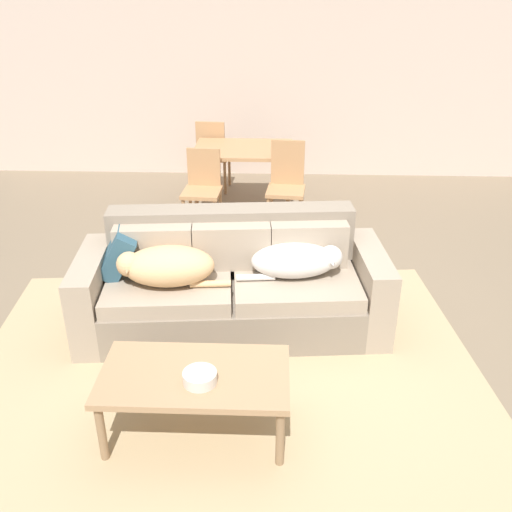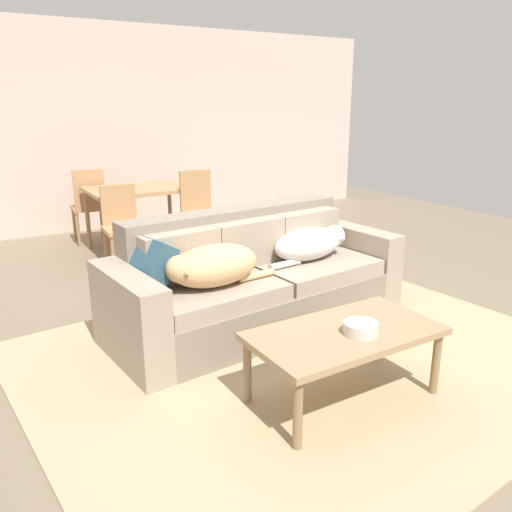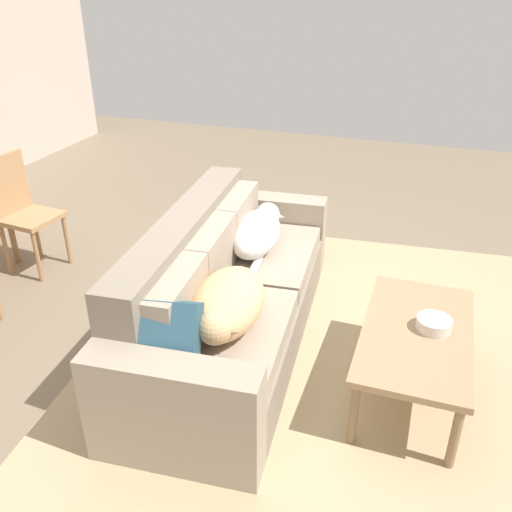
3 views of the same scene
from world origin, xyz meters
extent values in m
plane|color=#7A6953|center=(0.00, 0.00, 0.00)|extent=(10.00, 10.00, 0.00)
cube|color=beige|center=(0.00, 4.00, 1.35)|extent=(8.00, 0.12, 2.70)
cube|color=tan|center=(-0.26, -0.60, 0.01)|extent=(3.87, 3.31, 0.01)
cube|color=gray|center=(-0.26, 0.03, 0.17)|extent=(2.02, 1.06, 0.35)
cube|color=gray|center=(-0.75, -0.01, 0.41)|extent=(1.02, 0.94, 0.12)
cube|color=gray|center=(0.22, 0.08, 0.41)|extent=(1.02, 0.94, 0.12)
cube|color=gray|center=(-0.29, 0.36, 0.68)|extent=(1.96, 0.41, 0.42)
cube|color=gray|center=(-0.88, 0.12, 0.65)|extent=(0.61, 0.21, 0.36)
cube|color=gray|center=(-0.28, 0.17, 0.65)|extent=(0.61, 0.21, 0.36)
cube|color=gray|center=(0.33, 0.23, 0.65)|extent=(0.61, 0.21, 0.36)
cube|color=gray|center=(-1.34, -0.06, 0.32)|extent=(0.28, 0.91, 0.64)
cube|color=gray|center=(0.81, 0.13, 0.32)|extent=(0.28, 0.91, 0.64)
ellipsoid|color=tan|center=(-0.72, -0.11, 0.61)|extent=(0.71, 0.45, 0.29)
sphere|color=tan|center=(-1.01, -0.15, 0.65)|extent=(0.19, 0.19, 0.19)
cone|color=#9F7E57|center=(-1.00, -0.24, 0.64)|extent=(0.09, 0.11, 0.08)
cylinder|color=tan|center=(-0.41, -0.16, 0.50)|extent=(0.31, 0.08, 0.05)
ellipsoid|color=silver|center=(0.20, 0.04, 0.60)|extent=(0.67, 0.37, 0.26)
sphere|color=silver|center=(0.48, 0.05, 0.63)|extent=(0.18, 0.18, 0.18)
cone|color=#A29E99|center=(0.49, -0.03, 0.62)|extent=(0.09, 0.11, 0.08)
cylinder|color=silver|center=(-0.08, -0.05, 0.50)|extent=(0.30, 0.08, 0.05)
cube|color=#2C5163|center=(-1.15, 0.07, 0.63)|extent=(0.38, 0.42, 0.39)
cube|color=#A4805C|center=(-0.40, -1.13, 0.43)|extent=(1.12, 0.60, 0.04)
cylinder|color=#8B6D4E|center=(-0.91, -1.38, 0.20)|extent=(0.05, 0.05, 0.41)
cylinder|color=#8B6D4E|center=(0.11, -1.38, 0.20)|extent=(0.05, 0.05, 0.41)
cylinder|color=#8B6D4E|center=(-0.91, -0.88, 0.20)|extent=(0.05, 0.05, 0.41)
cylinder|color=#8B6D4E|center=(0.11, -0.88, 0.20)|extent=(0.05, 0.05, 0.41)
cylinder|color=silver|center=(-0.35, -1.21, 0.48)|extent=(0.20, 0.20, 0.07)
cube|color=tan|center=(-0.33, 2.61, 0.73)|extent=(1.15, 0.85, 0.04)
cylinder|color=#986F4A|center=(-0.85, 2.24, 0.35)|extent=(0.05, 0.05, 0.71)
cylinder|color=#986F4A|center=(0.20, 2.24, 0.35)|extent=(0.05, 0.05, 0.71)
cylinder|color=#986F4A|center=(-0.85, 2.99, 0.35)|extent=(0.05, 0.05, 0.71)
cylinder|color=#986F4A|center=(0.20, 2.99, 0.35)|extent=(0.05, 0.05, 0.71)
cube|color=tan|center=(-0.74, 1.91, 0.45)|extent=(0.42, 0.42, 0.04)
cube|color=tan|center=(-0.73, 2.09, 0.68)|extent=(0.36, 0.06, 0.41)
cylinder|color=#A1764E|center=(-0.92, 1.75, 0.22)|extent=(0.04, 0.04, 0.43)
cylinder|color=#A1764E|center=(-0.58, 1.73, 0.22)|extent=(0.04, 0.04, 0.43)
cylinder|color=#A1764E|center=(-0.90, 2.09, 0.22)|extent=(0.04, 0.04, 0.43)
cylinder|color=#A1764E|center=(-0.56, 2.07, 0.22)|extent=(0.04, 0.04, 0.43)
cube|color=tan|center=(0.16, 1.96, 0.46)|extent=(0.44, 0.44, 0.04)
cube|color=tan|center=(0.18, 2.14, 0.72)|extent=(0.36, 0.07, 0.49)
cylinder|color=#A1764E|center=(-0.02, 1.81, 0.22)|extent=(0.04, 0.04, 0.44)
cylinder|color=#A1764E|center=(0.31, 1.78, 0.22)|extent=(0.04, 0.04, 0.44)
cylinder|color=#A1764E|center=(0.01, 2.15, 0.22)|extent=(0.04, 0.04, 0.44)
cylinder|color=#A1764E|center=(0.35, 2.12, 0.22)|extent=(0.04, 0.04, 0.44)
cube|color=tan|center=(-0.76, 3.29, 0.44)|extent=(0.43, 0.43, 0.04)
cube|color=tan|center=(-0.77, 3.11, 0.70)|extent=(0.36, 0.07, 0.47)
cylinder|color=#A1764E|center=(-0.57, 3.44, 0.21)|extent=(0.04, 0.04, 0.42)
cylinder|color=#A1764E|center=(-0.91, 3.47, 0.21)|extent=(0.04, 0.04, 0.42)
cylinder|color=#A1764E|center=(-0.60, 3.10, 0.21)|extent=(0.04, 0.04, 0.42)
cylinder|color=#A1764E|center=(-0.94, 3.13, 0.21)|extent=(0.04, 0.04, 0.42)
camera|label=1|loc=(0.07, -3.75, 2.53)|focal=39.36mm
camera|label=2|loc=(-2.26, -3.21, 1.72)|focal=36.39mm
camera|label=3|loc=(-3.10, -1.10, 2.26)|focal=38.51mm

